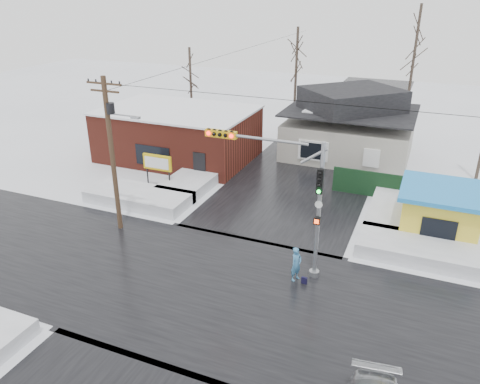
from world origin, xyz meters
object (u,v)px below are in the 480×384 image
at_px(utility_pole, 112,147).
at_px(kiosk, 440,211).
at_px(traffic_signal, 287,188).
at_px(pedestrian, 296,264).
at_px(marquee_sign, 157,164).

relative_size(utility_pole, kiosk, 1.96).
xyz_separation_m(traffic_signal, kiosk, (7.07, 7.03, -3.08)).
xyz_separation_m(kiosk, pedestrian, (-6.26, -7.67, -0.58)).
distance_m(traffic_signal, utility_pole, 10.39).
height_order(traffic_signal, kiosk, traffic_signal).
height_order(kiosk, pedestrian, kiosk).
bearing_deg(pedestrian, traffic_signal, 74.97).
bearing_deg(traffic_signal, marquee_sign, 150.28).
relative_size(marquee_sign, pedestrian, 1.44).
relative_size(kiosk, pedestrian, 2.60).
bearing_deg(pedestrian, utility_pole, 107.46).
xyz_separation_m(marquee_sign, kiosk, (18.50, 0.50, -0.46)).
bearing_deg(kiosk, pedestrian, -129.24).
relative_size(traffic_signal, marquee_sign, 2.75).
distance_m(marquee_sign, pedestrian, 14.22).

